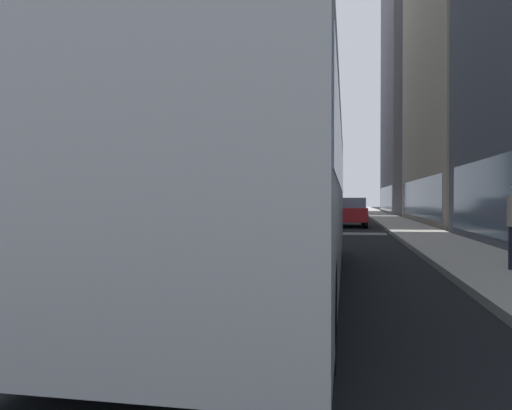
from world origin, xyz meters
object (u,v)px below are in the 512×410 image
car_red_coupe (350,212)px  dalmatian_dog (53,295)px  car_silver_sedan (327,209)px  transit_bus (268,186)px  car_black_suv (290,206)px

car_red_coupe → dalmatian_dog: bearing=-98.2°
car_red_coupe → car_silver_sedan: same height
car_silver_sedan → dalmatian_dog: car_silver_sedan is taller
transit_bus → dalmatian_dog: (-1.70, -3.83, -1.26)m
transit_bus → car_red_coupe: size_ratio=2.75×
car_black_suv → car_silver_sedan: size_ratio=1.16×
transit_bus → car_silver_sedan: transit_bus is taller
transit_bus → dalmatian_dog: transit_bus is taller
car_black_suv → dalmatian_dog: 42.53m
car_red_coupe → car_black_suv: bearing=106.1°
car_black_suv → car_red_coupe: size_ratio=1.13×
car_red_coupe → car_silver_sedan: (-1.60, 7.63, -0.00)m
transit_bus → car_silver_sedan: size_ratio=2.84×
transit_bus → dalmatian_dog: 4.38m
car_black_suv → car_red_coupe: bearing=-73.9°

